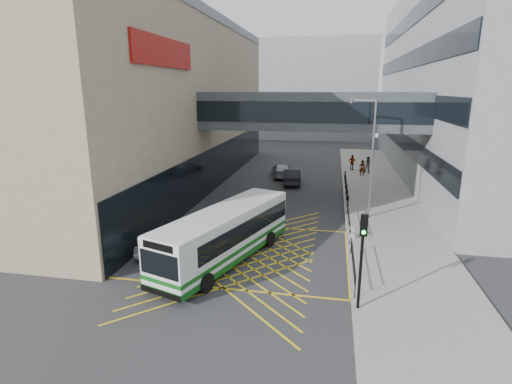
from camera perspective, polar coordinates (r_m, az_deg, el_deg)
The scene contains 18 objects.
ground at distance 23.62m, azimuth -1.86°, elevation -8.53°, with size 120.00×120.00×0.00m, color #333335.
building_whsmith at distance 43.65m, azimuth -21.10°, elevation 11.96°, with size 24.17×42.00×16.00m.
building_far at distance 81.46m, azimuth 6.31°, elevation 14.30°, with size 28.00×16.00×18.00m, color gray.
skybridge at distance 33.27m, azimuth 7.87°, elevation 11.40°, with size 20.00×4.10×3.00m.
pavement at distance 37.55m, azimuth 16.92°, elevation -0.23°, with size 6.00×54.00×0.16m, color gray.
box_junction at distance 23.62m, azimuth -1.86°, elevation -8.52°, with size 12.00×9.00×0.01m.
bus at distance 22.04m, azimuth -4.27°, elevation -5.92°, with size 5.59×10.62×2.92m.
car_white at distance 23.77m, azimuth -12.85°, elevation -7.04°, with size 1.70×4.14×1.32m, color silver.
car_dark at distance 39.98m, azimuth 5.18°, elevation 2.23°, with size 1.91×4.87×1.53m, color black.
car_silver at distance 43.19m, azimuth 3.64°, elevation 3.17°, with size 2.03×4.80×1.49m, color #9A9CA2.
traffic_light at distance 17.00m, azimuth 14.93°, elevation -7.79°, with size 0.30×0.49×4.27m.
street_lamp at distance 29.32m, azimuth 15.94°, elevation 5.53°, with size 1.91×0.58×8.39m.
litter_bin at distance 25.82m, azimuth 13.66°, elevation -5.56°, with size 0.46×0.46×0.80m, color #ADA89E.
kerb_railings at distance 24.47m, azimuth 13.34°, elevation -5.88°, with size 0.05×12.54×1.00m.
bollards at distance 37.22m, azimuth 12.77°, elevation 0.76°, with size 0.14×10.14×0.90m.
pedestrian_a at distance 44.06m, azimuth 14.92°, elevation 3.31°, with size 0.69×0.50×1.74m, color gray.
pedestrian_b at distance 45.94m, azimuth 15.75°, elevation 3.73°, with size 0.88×0.51×1.80m, color gray.
pedestrian_c at distance 47.27m, azimuth 13.59°, elevation 4.12°, with size 1.02×0.49×1.73m, color gray.
Camera 1 is at (4.87, -21.17, 9.26)m, focal length 28.00 mm.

